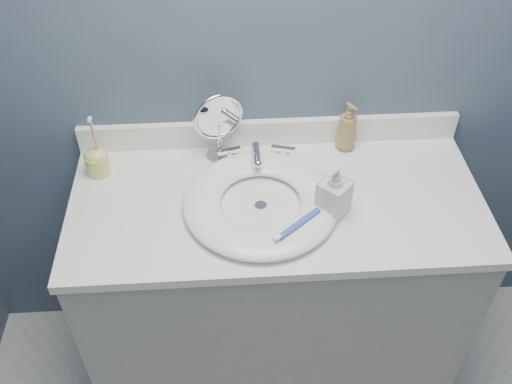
{
  "coord_description": "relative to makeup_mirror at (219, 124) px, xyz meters",
  "views": [
    {
      "loc": [
        -0.14,
        -0.22,
        2.05
      ],
      "look_at": [
        -0.06,
        0.94,
        0.94
      ],
      "focal_mm": 40.0,
      "sensor_mm": 36.0,
      "label": 1
    }
  ],
  "objects": [
    {
      "name": "toothbrush_lying",
      "position": [
        0.2,
        -0.36,
        -0.08
      ],
      "size": [
        0.14,
        0.12,
        0.02
      ],
      "rotation": [
        0.0,
        0.0,
        0.69
      ],
      "color": "#3151AF",
      "rests_on": "basin"
    },
    {
      "name": "toothbrush_holder",
      "position": [
        -0.38,
        -0.05,
        -0.08
      ],
      "size": [
        0.07,
        0.07,
        0.21
      ],
      "rotation": [
        0.0,
        0.0,
        0.17
      ],
      "color": "#D6CE6B",
      "rests_on": "countertop"
    },
    {
      "name": "back_wall",
      "position": [
        0.16,
        0.07,
        0.19
      ],
      "size": [
        2.2,
        0.02,
        2.4
      ],
      "primitive_type": "cube",
      "color": "#454E68",
      "rests_on": "ground"
    },
    {
      "name": "vanity_cabinet",
      "position": [
        0.16,
        -0.21,
        -0.58
      ],
      "size": [
        1.2,
        0.55,
        0.85
      ],
      "primitive_type": "cube",
      "color": "#A5A197",
      "rests_on": "ground"
    },
    {
      "name": "countertop",
      "position": [
        0.16,
        -0.21,
        -0.14
      ],
      "size": [
        1.22,
        0.57,
        0.03
      ],
      "primitive_type": "cube",
      "color": "white",
      "rests_on": "vanity_cabinet"
    },
    {
      "name": "faucet",
      "position": [
        0.11,
        -0.04,
        -0.1
      ],
      "size": [
        0.25,
        0.13,
        0.07
      ],
      "color": "silver",
      "rests_on": "countertop"
    },
    {
      "name": "soap_bottle_clear",
      "position": [
        0.31,
        -0.27,
        -0.04
      ],
      "size": [
        0.11,
        0.11,
        0.17
      ],
      "primitive_type": "imported",
      "rotation": [
        0.0,
        0.0,
        -0.78
      ],
      "color": "silver",
      "rests_on": "countertop"
    },
    {
      "name": "basin",
      "position": [
        0.11,
        -0.24,
        -0.11
      ],
      "size": [
        0.45,
        0.45,
        0.04
      ],
      "primitive_type": null,
      "color": "white",
      "rests_on": "countertop"
    },
    {
      "name": "soap_bottle_amber",
      "position": [
        0.4,
        0.02,
        -0.04
      ],
      "size": [
        0.09,
        0.09,
        0.17
      ],
      "primitive_type": "imported",
      "rotation": [
        0.0,
        0.0,
        0.52
      ],
      "color": "olive",
      "rests_on": "countertop"
    },
    {
      "name": "backsplash",
      "position": [
        0.16,
        0.06,
        -0.08
      ],
      "size": [
        1.22,
        0.02,
        0.09
      ],
      "primitive_type": "cube",
      "color": "white",
      "rests_on": "countertop"
    },
    {
      "name": "makeup_mirror",
      "position": [
        0.0,
        0.0,
        0.0
      ],
      "size": [
        0.15,
        0.09,
        0.23
      ],
      "rotation": [
        0.0,
        0.0,
        0.33
      ],
      "color": "silver",
      "rests_on": "countertop"
    },
    {
      "name": "drain",
      "position": [
        0.11,
        -0.24,
        -0.12
      ],
      "size": [
        0.04,
        0.04,
        0.01
      ],
      "primitive_type": "cylinder",
      "color": "silver",
      "rests_on": "countertop"
    }
  ]
}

